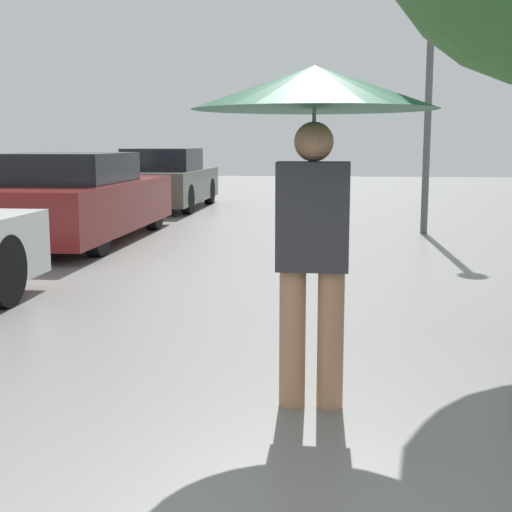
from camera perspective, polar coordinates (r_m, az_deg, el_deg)
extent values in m
cylinder|color=#9E7051|center=(3.91, 2.93, -6.58)|extent=(0.14, 0.14, 0.76)
cylinder|color=#9E7051|center=(3.90, 5.98, -6.64)|extent=(0.14, 0.14, 0.76)
cube|color=#2D2D33|center=(3.78, 4.57, 3.19)|extent=(0.38, 0.22, 0.57)
sphere|color=#9E7051|center=(3.76, 4.65, 9.10)|extent=(0.21, 0.21, 0.21)
cylinder|color=#515456|center=(3.76, 4.62, 6.94)|extent=(0.02, 0.02, 0.61)
cone|color=#14472D|center=(3.77, 4.71, 13.29)|extent=(1.28, 1.28, 0.22)
cylinder|color=black|center=(6.61, -19.66, -1.15)|extent=(0.18, 0.64, 0.64)
cube|color=maroon|center=(10.84, -14.35, 3.93)|extent=(1.85, 4.57, 0.70)
cube|color=black|center=(10.59, -14.91, 6.83)|extent=(1.57, 2.06, 0.42)
cylinder|color=black|center=(12.47, -15.58, 3.52)|extent=(0.18, 0.60, 0.60)
cylinder|color=black|center=(11.95, -8.17, 3.54)|extent=(0.18, 0.60, 0.60)
cylinder|color=black|center=(9.26, -12.59, 1.82)|extent=(0.18, 0.60, 0.60)
cube|color=#4C514C|center=(15.85, -7.23, 5.63)|extent=(1.65, 4.00, 0.68)
cube|color=black|center=(15.63, -7.45, 7.68)|extent=(1.41, 1.80, 0.47)
cylinder|color=black|center=(17.25, -8.66, 5.20)|extent=(0.18, 0.60, 0.60)
cylinder|color=black|center=(16.92, -3.76, 5.21)|extent=(0.18, 0.60, 0.60)
cylinder|color=black|center=(14.87, -11.15, 4.53)|extent=(0.18, 0.60, 0.60)
cylinder|color=black|center=(14.49, -5.51, 4.54)|extent=(0.18, 0.60, 0.60)
cylinder|color=#515456|center=(11.60, 13.64, 12.29)|extent=(0.11, 0.11, 4.27)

